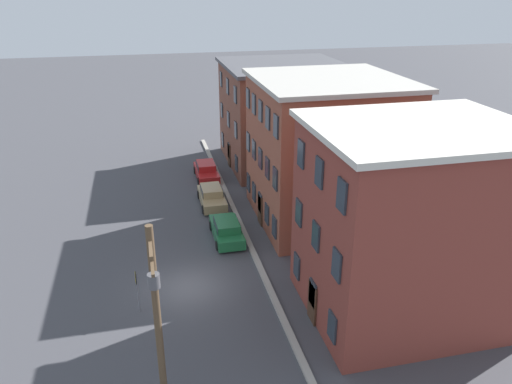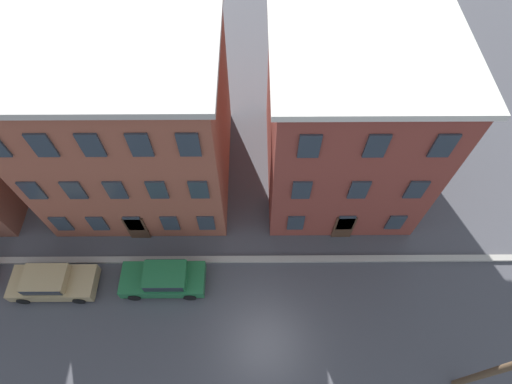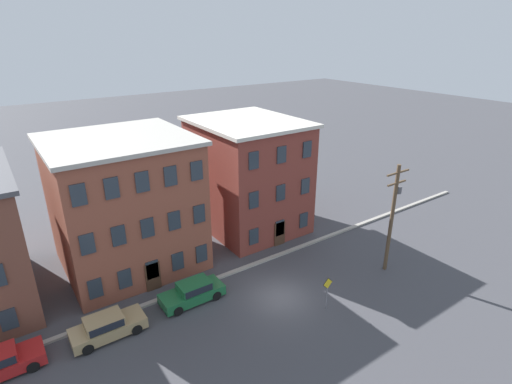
{
  "view_description": "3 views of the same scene",
  "coord_description": "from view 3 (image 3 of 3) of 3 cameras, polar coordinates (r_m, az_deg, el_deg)",
  "views": [
    {
      "loc": [
        24.56,
        -1.69,
        16.36
      ],
      "look_at": [
        -0.28,
        4.08,
        5.47
      ],
      "focal_mm": 35.0,
      "sensor_mm": 36.0,
      "label": 1
    },
    {
      "loc": [
        -0.46,
        -4.22,
        20.85
      ],
      "look_at": [
        -0.41,
        4.43,
        7.21
      ],
      "focal_mm": 28.0,
      "sensor_mm": 36.0,
      "label": 2
    },
    {
      "loc": [
        -14.73,
        -18.19,
        17.48
      ],
      "look_at": [
        1.31,
        4.99,
        6.05
      ],
      "focal_mm": 28.0,
      "sensor_mm": 36.0,
      "label": 3
    }
  ],
  "objects": [
    {
      "name": "kerb_strip",
      "position": [
        32.17,
        -1.45,
        -10.69
      ],
      "size": [
        56.0,
        0.36,
        0.16
      ],
      "primitive_type": "cube",
      "color": "#9E998E",
      "rests_on": "ground_plane"
    },
    {
      "name": "apartment_far",
      "position": [
        37.0,
        -1.19,
        2.53
      ],
      "size": [
        8.65,
        10.34,
        10.19
      ],
      "color": "brown",
      "rests_on": "ground_plane"
    },
    {
      "name": "ground_plane",
      "position": [
        29.22,
        3.58,
        -14.73
      ],
      "size": [
        200.0,
        200.0,
        0.0
      ],
      "primitive_type": "plane",
      "color": "#424247"
    },
    {
      "name": "utility_pole",
      "position": [
        31.48,
        18.96,
        -2.83
      ],
      "size": [
        2.4,
        0.44,
        8.65
      ],
      "color": "brown",
      "rests_on": "ground_plane"
    },
    {
      "name": "car_tan",
      "position": [
        27.26,
        -20.54,
        -17.47
      ],
      "size": [
        4.4,
        1.92,
        1.43
      ],
      "color": "tan",
      "rests_on": "ground_plane"
    },
    {
      "name": "apartment_midblock",
      "position": [
        32.33,
        -18.21,
        -1.46
      ],
      "size": [
        10.31,
        9.91,
        10.34
      ],
      "color": "brown",
      "rests_on": "ground_plane"
    },
    {
      "name": "car_green",
      "position": [
        28.76,
        -9.01,
        -13.83
      ],
      "size": [
        4.4,
        1.92,
        1.43
      ],
      "color": "#1E6638",
      "rests_on": "ground_plane"
    },
    {
      "name": "caution_sign",
      "position": [
        27.52,
        10.15,
        -13.46
      ],
      "size": [
        0.84,
        0.08,
        2.51
      ],
      "color": "slate",
      "rests_on": "ground_plane"
    }
  ]
}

